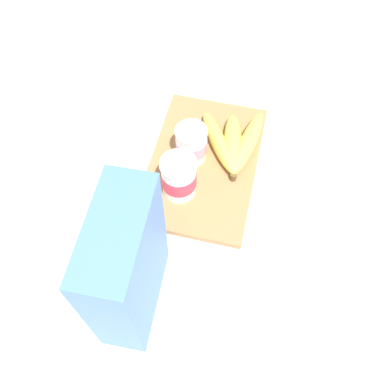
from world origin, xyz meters
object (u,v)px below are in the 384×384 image
(yogurt_cup_front, at_px, (179,177))
(yogurt_cup_back, at_px, (191,144))
(cutting_board, at_px, (204,164))
(cereal_box, at_px, (127,268))
(spoon, at_px, (231,73))
(banana_bunch, at_px, (233,143))

(yogurt_cup_front, xyz_separation_m, yogurt_cup_back, (0.09, -0.00, -0.01))
(yogurt_cup_front, bearing_deg, cutting_board, -22.72)
(cutting_board, relative_size, yogurt_cup_back, 4.28)
(cutting_board, height_order, yogurt_cup_front, yogurt_cup_front)
(cutting_board, height_order, yogurt_cup_back, yogurt_cup_back)
(cereal_box, relative_size, yogurt_cup_back, 3.43)
(spoon, bearing_deg, cutting_board, 178.64)
(yogurt_cup_front, relative_size, spoon, 0.84)
(cutting_board, bearing_deg, spoon, -1.36)
(yogurt_cup_back, distance_m, banana_bunch, 0.10)
(banana_bunch, bearing_deg, yogurt_cup_back, 115.31)
(cutting_board, distance_m, yogurt_cup_back, 0.06)
(cutting_board, relative_size, spoon, 3.21)
(banana_bunch, xyz_separation_m, spoon, (0.24, 0.05, -0.03))
(cereal_box, height_order, yogurt_cup_front, cereal_box)
(cutting_board, height_order, spoon, cutting_board)
(cereal_box, height_order, yogurt_cup_back, cereal_box)
(cutting_board, xyz_separation_m, yogurt_cup_back, (0.01, 0.03, 0.05))
(yogurt_cup_front, height_order, banana_bunch, yogurt_cup_front)
(yogurt_cup_front, height_order, yogurt_cup_back, yogurt_cup_front)
(yogurt_cup_back, relative_size, banana_bunch, 0.44)
(yogurt_cup_front, xyz_separation_m, spoon, (0.37, -0.04, -0.06))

